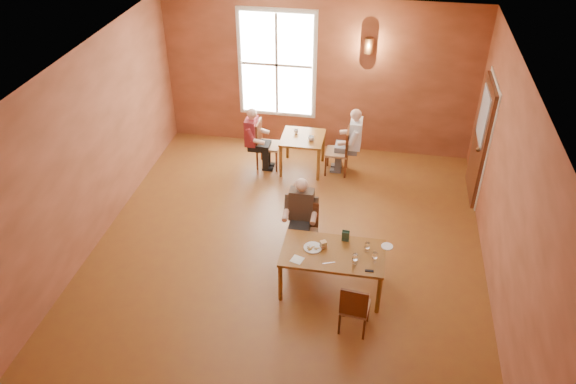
% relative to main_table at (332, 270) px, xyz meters
% --- Properties ---
extents(ground, '(6.00, 7.00, 0.01)m').
position_rel_main_table_xyz_m(ground, '(-0.77, 0.59, -0.33)').
color(ground, brown).
rests_on(ground, ground).
extents(wall_back, '(6.00, 0.04, 3.00)m').
position_rel_main_table_xyz_m(wall_back, '(-0.77, 4.09, 1.17)').
color(wall_back, brown).
rests_on(wall_back, ground).
extents(wall_front, '(6.00, 0.04, 3.00)m').
position_rel_main_table_xyz_m(wall_front, '(-0.77, -2.91, 1.17)').
color(wall_front, brown).
rests_on(wall_front, ground).
extents(wall_left, '(0.04, 7.00, 3.00)m').
position_rel_main_table_xyz_m(wall_left, '(-3.77, 0.59, 1.17)').
color(wall_left, brown).
rests_on(wall_left, ground).
extents(wall_right, '(0.04, 7.00, 3.00)m').
position_rel_main_table_xyz_m(wall_right, '(2.23, 0.59, 1.17)').
color(wall_right, brown).
rests_on(wall_right, ground).
extents(ceiling, '(6.00, 7.00, 0.04)m').
position_rel_main_table_xyz_m(ceiling, '(-0.77, 0.59, 2.67)').
color(ceiling, white).
rests_on(ceiling, wall_back).
extents(window, '(1.36, 0.10, 1.96)m').
position_rel_main_table_xyz_m(window, '(-1.57, 4.04, 1.37)').
color(window, white).
rests_on(window, wall_back).
extents(door, '(0.12, 1.04, 2.10)m').
position_rel_main_table_xyz_m(door, '(2.17, 2.89, 0.72)').
color(door, maroon).
rests_on(door, ground).
extents(wall_sconce, '(0.16, 0.16, 0.28)m').
position_rel_main_table_xyz_m(wall_sconce, '(0.13, 3.99, 1.87)').
color(wall_sconce, brown).
rests_on(wall_sconce, wall_back).
extents(main_table, '(1.42, 0.80, 0.67)m').
position_rel_main_table_xyz_m(main_table, '(0.00, 0.00, 0.00)').
color(main_table, '#622F16').
rests_on(main_table, ground).
extents(chair_diner_main, '(0.38, 0.38, 0.87)m').
position_rel_main_table_xyz_m(chair_diner_main, '(-0.50, 0.65, 0.10)').
color(chair_diner_main, '#3D1E0C').
rests_on(chair_diner_main, ground).
extents(diner_main, '(0.48, 0.48, 1.20)m').
position_rel_main_table_xyz_m(diner_main, '(-0.50, 0.62, 0.26)').
color(diner_main, '#332019').
rests_on(diner_main, ground).
extents(chair_empty, '(0.39, 0.39, 0.81)m').
position_rel_main_table_xyz_m(chair_empty, '(0.38, -0.69, 0.07)').
color(chair_empty, '#4F2817').
rests_on(chair_empty, ground).
extents(plate_food, '(0.32, 0.32, 0.03)m').
position_rel_main_table_xyz_m(plate_food, '(-0.29, 0.03, 0.35)').
color(plate_food, silver).
rests_on(plate_food, main_table).
extents(sandwich, '(0.11, 0.11, 0.10)m').
position_rel_main_table_xyz_m(sandwich, '(-0.14, 0.06, 0.38)').
color(sandwich, '#B38A4B').
rests_on(sandwich, main_table).
extents(goblet_a, '(0.08, 0.08, 0.17)m').
position_rel_main_table_xyz_m(goblet_a, '(0.46, 0.09, 0.42)').
color(goblet_a, white).
rests_on(goblet_a, main_table).
extents(goblet_b, '(0.09, 0.09, 0.17)m').
position_rel_main_table_xyz_m(goblet_b, '(0.57, -0.10, 0.42)').
color(goblet_b, white).
rests_on(goblet_b, main_table).
extents(goblet_c, '(0.08, 0.08, 0.18)m').
position_rel_main_table_xyz_m(goblet_c, '(0.31, -0.19, 0.42)').
color(goblet_c, white).
rests_on(goblet_c, main_table).
extents(menu_stand, '(0.11, 0.06, 0.17)m').
position_rel_main_table_xyz_m(menu_stand, '(0.14, 0.27, 0.42)').
color(menu_stand, '#233D2C').
rests_on(menu_stand, main_table).
extents(knife, '(0.17, 0.08, 0.00)m').
position_rel_main_table_xyz_m(knife, '(-0.03, -0.23, 0.34)').
color(knife, silver).
rests_on(knife, main_table).
extents(napkin, '(0.20, 0.20, 0.01)m').
position_rel_main_table_xyz_m(napkin, '(-0.46, -0.24, 0.34)').
color(napkin, white).
rests_on(napkin, main_table).
extents(side_plate, '(0.19, 0.19, 0.01)m').
position_rel_main_table_xyz_m(side_plate, '(0.73, 0.25, 0.34)').
color(side_plate, silver).
rests_on(side_plate, main_table).
extents(sunglasses, '(0.12, 0.04, 0.01)m').
position_rel_main_table_xyz_m(sunglasses, '(0.52, -0.30, 0.34)').
color(sunglasses, black).
rests_on(sunglasses, main_table).
extents(second_table, '(0.78, 0.78, 0.69)m').
position_rel_main_table_xyz_m(second_table, '(-0.92, 3.14, 0.01)').
color(second_table, brown).
rests_on(second_table, ground).
extents(chair_diner_white, '(0.40, 0.40, 0.91)m').
position_rel_main_table_xyz_m(chair_diner_white, '(-0.27, 3.14, 0.12)').
color(chair_diner_white, '#4D2E0F').
rests_on(chair_diner_white, ground).
extents(diner_white, '(0.50, 0.50, 1.24)m').
position_rel_main_table_xyz_m(diner_white, '(-0.24, 3.14, 0.29)').
color(diner_white, white).
rests_on(diner_white, ground).
extents(chair_diner_maroon, '(0.41, 0.41, 0.92)m').
position_rel_main_table_xyz_m(chair_diner_maroon, '(-1.57, 3.14, 0.13)').
color(chair_diner_maroon, '#5F3013').
rests_on(chair_diner_maroon, ground).
extents(diner_maroon, '(0.47, 0.47, 1.18)m').
position_rel_main_table_xyz_m(diner_maroon, '(-1.60, 3.14, 0.26)').
color(diner_maroon, maroon).
rests_on(diner_maroon, ground).
extents(cup_a, '(0.15, 0.15, 0.09)m').
position_rel_main_table_xyz_m(cup_a, '(-0.74, 3.02, 0.40)').
color(cup_a, silver).
rests_on(cup_a, second_table).
extents(cup_b, '(0.11, 0.11, 0.08)m').
position_rel_main_table_xyz_m(cup_b, '(-1.06, 3.25, 0.40)').
color(cup_b, white).
rests_on(cup_b, second_table).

